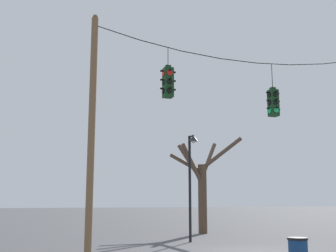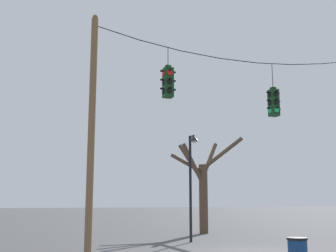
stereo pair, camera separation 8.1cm
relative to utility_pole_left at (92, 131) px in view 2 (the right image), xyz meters
name	(u,v)px [view 2 (the right image)]	position (x,y,z in m)	size (l,w,h in m)	color
utility_pole_left	(92,131)	(0.00, 0.00, 0.00)	(0.24, 0.24, 8.21)	brown
span_wire	(239,55)	(5.62, 0.00, 3.29)	(11.25, 0.03, 0.68)	black
traffic_light_near_right_pole	(168,82)	(2.70, 0.00, 1.93)	(0.58, 0.58, 1.88)	#143819
traffic_light_over_intersection	(274,102)	(7.11, 0.00, 1.52)	(0.58, 0.58, 2.14)	#143819
street_lamp	(192,166)	(5.14, 3.70, -0.73)	(0.43, 0.74, 4.75)	black
bare_tree	(203,183)	(7.68, 8.26, -1.31)	(3.81, 2.21, 5.44)	brown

